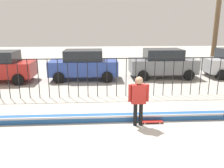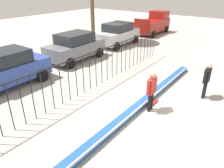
{
  "view_description": "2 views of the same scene",
  "coord_description": "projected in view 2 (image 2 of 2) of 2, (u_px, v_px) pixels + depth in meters",
  "views": [
    {
      "loc": [
        -1.34,
        -7.12,
        3.44
      ],
      "look_at": [
        -0.77,
        2.33,
        0.96
      ],
      "focal_mm": 36.4,
      "sensor_mm": 36.0,
      "label": 1
    },
    {
      "loc": [
        -7.23,
        -3.16,
        4.93
      ],
      "look_at": [
        -0.28,
        2.0,
        0.85
      ],
      "focal_mm": 34.29,
      "sensor_mm": 36.0,
      "label": 2
    }
  ],
  "objects": [
    {
      "name": "skateboarder",
      "position": [
        152.0,
        88.0,
        8.73
      ],
      "size": [
        0.71,
        0.27,
        1.76
      ],
      "rotation": [
        0.0,
        0.0,
        0.21
      ],
      "color": "black",
      "rests_on": "ground"
    },
    {
      "name": "parked_car_blue",
      "position": [
        5.0,
        69.0,
        10.93
      ],
      "size": [
        4.3,
        2.12,
        1.9
      ],
      "rotation": [
        0.0,
        0.0,
        0.06
      ],
      "color": "#2D479E",
      "rests_on": "ground"
    },
    {
      "name": "skateboard",
      "position": [
        153.0,
        103.0,
        9.62
      ],
      "size": [
        0.8,
        0.2,
        0.07
      ],
      "rotation": [
        0.0,
        0.0,
        -0.35
      ],
      "color": "#A51E19",
      "rests_on": "ground"
    },
    {
      "name": "parked_car_silver",
      "position": [
        118.0,
        34.0,
        18.5
      ],
      "size": [
        4.3,
        2.12,
        1.9
      ],
      "rotation": [
        0.0,
        0.0,
        -0.03
      ],
      "color": "#B7BABF",
      "rests_on": "ground"
    },
    {
      "name": "ground_plane",
      "position": [
        154.0,
        112.0,
        9.06
      ],
      "size": [
        60.0,
        60.0,
        0.0
      ],
      "primitive_type": "plane",
      "color": "#ADA89E"
    },
    {
      "name": "parked_car_gray",
      "position": [
        75.0,
        46.0,
        14.82
      ],
      "size": [
        4.3,
        2.12,
        1.9
      ],
      "rotation": [
        0.0,
        0.0,
        -0.02
      ],
      "color": "slate",
      "rests_on": "ground"
    },
    {
      "name": "camera_operator",
      "position": [
        207.0,
        77.0,
        9.77
      ],
      "size": [
        0.7,
        0.26,
        1.74
      ],
      "rotation": [
        0.0,
        0.0,
        3.09
      ],
      "color": "black",
      "rests_on": "ground"
    },
    {
      "name": "bowl_coping_ledge",
      "position": [
        141.0,
        105.0,
        9.35
      ],
      "size": [
        11.0,
        0.41,
        0.27
      ],
      "color": "#235699",
      "rests_on": "ground"
    },
    {
      "name": "pickup_truck",
      "position": [
        154.0,
        24.0,
        22.82
      ],
      "size": [
        4.7,
        2.12,
        2.24
      ],
      "rotation": [
        0.0,
        0.0,
        0.08
      ],
      "color": "maroon",
      "rests_on": "ground"
    },
    {
      "name": "perimeter_fence",
      "position": [
        90.0,
        68.0,
        10.49
      ],
      "size": [
        14.04,
        0.04,
        1.9
      ],
      "color": "black",
      "rests_on": "ground"
    }
  ]
}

